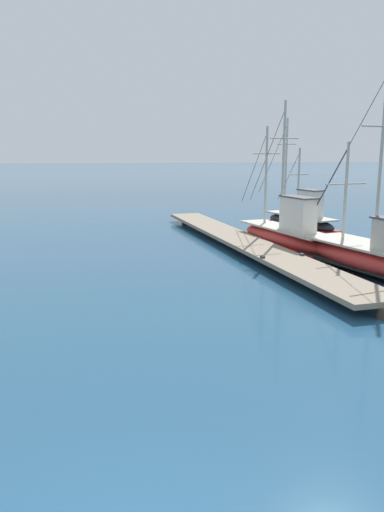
# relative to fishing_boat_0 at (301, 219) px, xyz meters

# --- Properties ---
(floating_dock) EXTENTS (3.37, 19.95, 0.53)m
(floating_dock) POSITION_rel_fishing_boat_0_xyz_m (-4.83, -4.67, -0.28)
(floating_dock) COLOR gray
(floating_dock) RESTS_ON ground
(fishing_boat_0) EXTENTS (2.65, 7.08, 6.13)m
(fishing_boat_0) POSITION_rel_fishing_boat_0_xyz_m (0.00, 0.00, 0.00)
(fishing_boat_0) COLOR black
(fishing_boat_0) RESTS_ON ground
(fishing_boat_1) EXTENTS (3.84, 7.54, 7.16)m
(fishing_boat_1) POSITION_rel_fishing_boat_0_xyz_m (-1.42, -10.29, 0.02)
(fishing_boat_1) COLOR #AD2823
(fishing_boat_1) RESTS_ON ground
(fishing_boat_3) EXTENTS (2.76, 7.40, 6.44)m
(fishing_boat_3) POSITION_rel_fishing_boat_0_xyz_m (-2.94, -5.04, 0.04)
(fishing_boat_3) COLOR #AD2823
(fishing_boat_3) RESTS_ON ground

